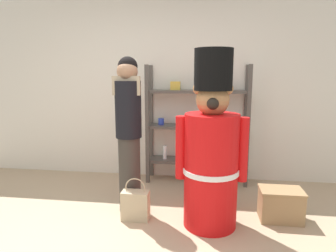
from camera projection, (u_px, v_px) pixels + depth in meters
back_wall at (164, 90)px, 4.32m from camera, size 6.40×0.12×2.60m
merchandise_shelf at (197, 124)px, 4.12m from camera, size 1.41×0.35×1.65m
teddy_bear_guard at (211, 153)px, 2.90m from camera, size 0.71×0.56×1.76m
person_shopper at (129, 130)px, 3.18m from camera, size 0.30×0.28×1.71m
shopping_bag at (136, 205)px, 3.10m from camera, size 0.29×0.15×0.46m
display_crate at (281, 204)px, 3.10m from camera, size 0.44×0.30×0.34m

